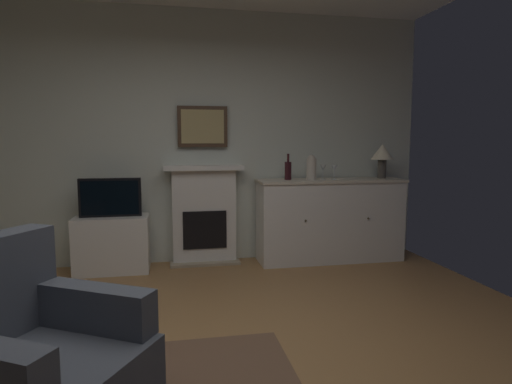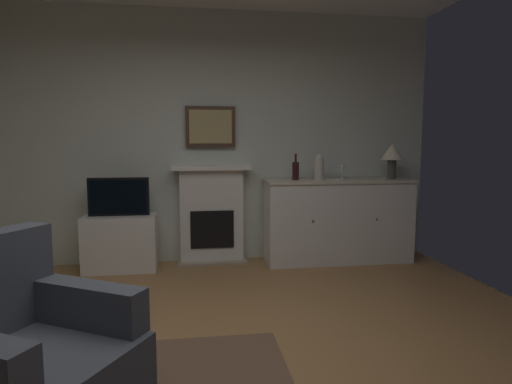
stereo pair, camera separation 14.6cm
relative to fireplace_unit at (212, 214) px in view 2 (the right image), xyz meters
The scene contains 12 objects.
wall_rear 0.87m from the fireplace_unit, 125.53° to the left, with size 5.29×0.06×2.81m, color silver.
fireplace_unit is the anchor object (origin of this frame).
framed_picture 0.98m from the fireplace_unit, 90.00° to the left, with size 0.55×0.04×0.45m.
sideboard_cabinet 1.44m from the fireplace_unit, ahead, with size 1.67×0.49×0.94m.
table_lamp 2.16m from the fireplace_unit, ahead, with size 0.26×0.26×0.40m.
wine_bottle 1.06m from the fireplace_unit, ahead, with size 0.08×0.08×0.29m.
wine_glass_left 1.44m from the fireplace_unit, ahead, with size 0.07×0.07×0.16m.
wine_glass_center 1.55m from the fireplace_unit, ahead, with size 0.07×0.07×0.16m.
vase_decorative 1.31m from the fireplace_unit, 10.94° to the right, with size 0.11×0.11×0.28m.
tv_cabinet 1.02m from the fireplace_unit, behind, with size 0.75×0.42×0.59m.
tv_set 1.02m from the fireplace_unit, 169.23° to the right, with size 0.62×0.07×0.40m.
armchair 3.03m from the fireplace_unit, 109.22° to the right, with size 1.08×1.06×0.92m.
Camera 2 is at (-0.12, -2.39, 1.35)m, focal length 30.53 mm.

